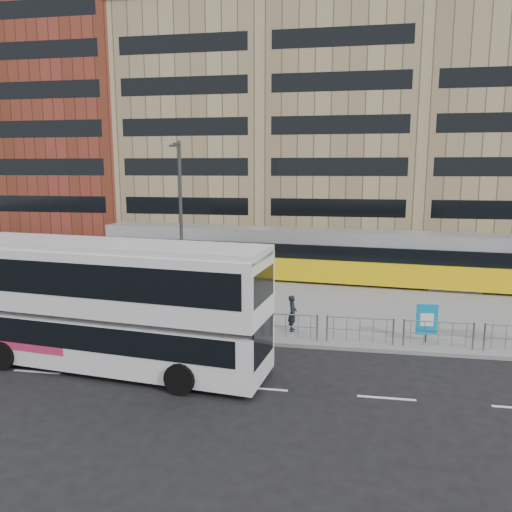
% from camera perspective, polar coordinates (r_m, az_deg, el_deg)
% --- Properties ---
extents(ground, '(120.00, 120.00, 0.00)m').
position_cam_1_polar(ground, '(20.83, -3.20, -9.93)').
color(ground, black).
rests_on(ground, ground).
extents(plaza, '(64.00, 24.00, 0.15)m').
position_cam_1_polar(plaza, '(32.16, 1.59, -2.60)').
color(plaza, slate).
rests_on(plaza, ground).
extents(kerb, '(64.00, 0.25, 0.17)m').
position_cam_1_polar(kerb, '(20.85, -3.17, -9.69)').
color(kerb, gray).
rests_on(kerb, ground).
extents(building_row, '(70.40, 18.40, 31.20)m').
position_cam_1_polar(building_row, '(53.73, 6.90, 16.17)').
color(building_row, maroon).
rests_on(building_row, ground).
extents(pedestrian_barrier, '(32.07, 0.07, 1.10)m').
position_cam_1_polar(pedestrian_barrier, '(20.65, 2.54, -7.23)').
color(pedestrian_barrier, gray).
rests_on(pedestrian_barrier, plaza).
extents(road_markings, '(62.00, 0.12, 0.01)m').
position_cam_1_polar(road_markings, '(17.01, -2.93, -14.65)').
color(road_markings, white).
rests_on(road_markings, ground).
extents(double_decker_bus, '(11.64, 4.03, 4.56)m').
position_cam_1_polar(double_decker_bus, '(18.46, -16.41, -4.94)').
color(double_decker_bus, silver).
rests_on(double_decker_bus, ground).
extents(tram, '(27.12, 5.26, 3.18)m').
position_cam_1_polar(tram, '(31.42, 5.85, 0.16)').
color(tram, yellow).
rests_on(tram, plaza).
extents(ad_panel, '(0.84, 0.13, 1.58)m').
position_cam_1_polar(ad_panel, '(21.34, 18.93, -6.94)').
color(ad_panel, '#2D2D30').
rests_on(ad_panel, plaza).
extents(pedestrian, '(0.38, 0.58, 1.57)m').
position_cam_1_polar(pedestrian, '(21.67, 4.19, -6.53)').
color(pedestrian, black).
rests_on(pedestrian, plaza).
extents(traffic_light_west, '(0.19, 0.22, 3.10)m').
position_cam_1_polar(traffic_light_west, '(23.09, -18.35, -2.94)').
color(traffic_light_west, '#2D2D30').
rests_on(traffic_light_west, plaza).
extents(lamp_post_west, '(0.45, 1.04, 8.38)m').
position_cam_1_polar(lamp_post_west, '(27.37, -8.63, 4.91)').
color(lamp_post_west, '#2D2D30').
rests_on(lamp_post_west, plaza).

